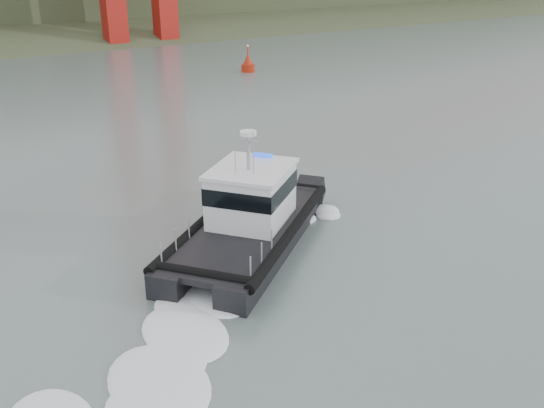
{
  "coord_description": "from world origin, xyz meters",
  "views": [
    {
      "loc": [
        -12.81,
        -14.46,
        12.65
      ],
      "look_at": [
        0.68,
        6.26,
        2.4
      ],
      "focal_mm": 40.0,
      "sensor_mm": 36.0,
      "label": 1
    }
  ],
  "objects": [
    {
      "name": "ground",
      "position": [
        0.0,
        0.0,
        0.0
      ],
      "size": [
        400.0,
        400.0,
        0.0
      ],
      "primitive_type": "plane",
      "color": "#4C5A55",
      "rests_on": "ground"
    },
    {
      "name": "nav_buoy",
      "position": [
        23.29,
        46.07,
        0.85
      ],
      "size": [
        1.55,
        1.55,
        3.23
      ],
      "color": "#A21D0B",
      "rests_on": "ground"
    },
    {
      "name": "patrol_boat",
      "position": [
        0.29,
        7.61,
        1.42
      ],
      "size": [
        11.75,
        10.55,
        5.65
      ],
      "rotation": [
        0.0,
        0.0,
        -0.9
      ],
      "color": "black",
      "rests_on": "ground"
    }
  ]
}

